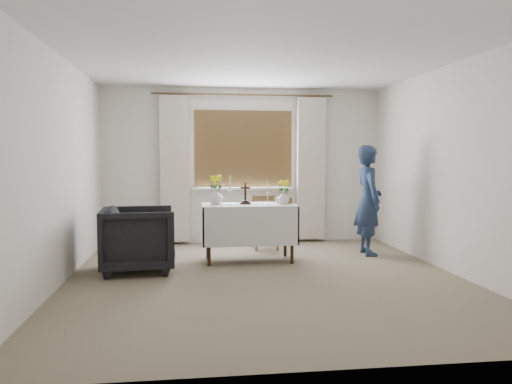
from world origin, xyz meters
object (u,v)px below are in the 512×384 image
wooden_chair (265,222)px  flower_vase_right (283,198)px  flower_vase_left (216,197)px  armchair (138,239)px  wooden_cross (245,193)px  person (368,200)px  altar_table (249,233)px

wooden_chair → flower_vase_right: flower_vase_right is taller
wooden_chair → flower_vase_left: 1.20m
armchair → flower_vase_left: size_ratio=4.27×
wooden_chair → wooden_cross: bearing=-117.5°
wooden_cross → armchair: bearing=-162.8°
wooden_chair → wooden_cross: size_ratio=2.79×
wooden_chair → person: size_ratio=0.52×
person → flower_vase_right: person is taller
wooden_cross → flower_vase_left: wooden_cross is taller
wooden_chair → wooden_cross: (-0.39, -0.82, 0.50)m
wooden_cross → flower_vase_right: bearing=-9.5°
flower_vase_left → flower_vase_right: (0.90, -0.10, -0.02)m
altar_table → armchair: size_ratio=1.42×
wooden_cross → flower_vase_right: (0.50, -0.07, -0.06)m
armchair → wooden_cross: 1.52m
flower_vase_left → wooden_chair: bearing=45.0°
flower_vase_right → altar_table: bearing=175.0°
person → armchair: bearing=102.5°
flower_vase_left → wooden_cross: bearing=-5.3°
person → flower_vase_left: 2.18m
person → wooden_cross: (-1.78, -0.20, 0.13)m
flower_vase_right → wooden_cross: bearing=172.4°
armchair → wooden_cross: size_ratio=2.99×
person → wooden_cross: 1.79m
wooden_chair → flower_vase_left: size_ratio=3.99×
wooden_chair → person: person is taller
altar_table → wooden_chair: bearing=67.7°
flower_vase_left → flower_vase_right: size_ratio=1.21×
armchair → flower_vase_left: (0.97, 0.51, 0.47)m
wooden_cross → flower_vase_right: size_ratio=1.72×
flower_vase_right → flower_vase_left: bearing=173.4°
person → wooden_cross: person is taller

